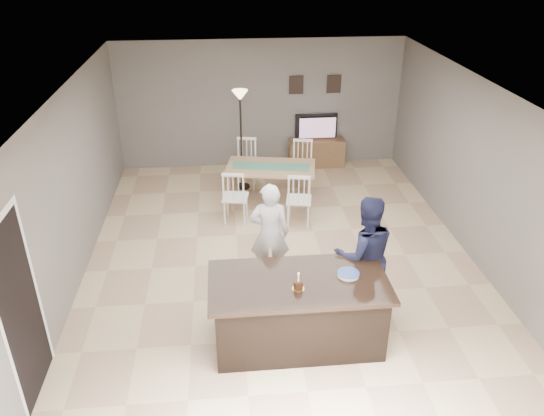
{
  "coord_description": "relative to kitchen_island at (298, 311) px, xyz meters",
  "views": [
    {
      "loc": [
        -0.82,
        -6.93,
        4.57
      ],
      "look_at": [
        -0.17,
        -0.3,
        1.11
      ],
      "focal_mm": 35.0,
      "sensor_mm": 36.0,
      "label": 1
    }
  ],
  "objects": [
    {
      "name": "floor",
      "position": [
        0.0,
        1.8,
        -0.45
      ],
      "size": [
        8.0,
        8.0,
        0.0
      ],
      "primitive_type": "plane",
      "color": "#CFB384",
      "rests_on": "ground"
    },
    {
      "name": "room_shell",
      "position": [
        0.0,
        1.8,
        1.22
      ],
      "size": [
        8.0,
        8.0,
        8.0
      ],
      "color": "slate",
      "rests_on": "floor"
    },
    {
      "name": "kitchen_island",
      "position": [
        0.0,
        0.0,
        0.0
      ],
      "size": [
        2.15,
        1.1,
        0.9
      ],
      "color": "black",
      "rests_on": "floor"
    },
    {
      "name": "tv_console",
      "position": [
        1.2,
        5.57,
        -0.15
      ],
      "size": [
        1.2,
        0.4,
        0.6
      ],
      "primitive_type": "cube",
      "color": "brown",
      "rests_on": "floor"
    },
    {
      "name": "television",
      "position": [
        1.2,
        5.64,
        0.41
      ],
      "size": [
        0.91,
        0.12,
        0.53
      ],
      "primitive_type": "imported",
      "rotation": [
        0.0,
        0.0,
        3.14
      ],
      "color": "black",
      "rests_on": "tv_console"
    },
    {
      "name": "tv_screen_glow",
      "position": [
        1.2,
        5.56,
        0.42
      ],
      "size": [
        0.78,
        0.0,
        0.78
      ],
      "primitive_type": "plane",
      "rotation": [
        1.57,
        0.0,
        3.14
      ],
      "color": "orange",
      "rests_on": "tv_console"
    },
    {
      "name": "picture_frames",
      "position": [
        1.15,
        5.78,
        1.3
      ],
      "size": [
        1.1,
        0.02,
        0.38
      ],
      "color": "black",
      "rests_on": "room_shell"
    },
    {
      "name": "doorway",
      "position": [
        -2.99,
        -0.5,
        0.8
      ],
      "size": [
        0.0,
        2.1,
        2.65
      ],
      "color": "black",
      "rests_on": "floor"
    },
    {
      "name": "woman",
      "position": [
        -0.22,
        1.35,
        0.32
      ],
      "size": [
        0.59,
        0.41,
        1.55
      ],
      "primitive_type": "imported",
      "rotation": [
        0.0,
        0.0,
        3.07
      ],
      "color": "silver",
      "rests_on": "floor"
    },
    {
      "name": "man",
      "position": [
        0.95,
        0.58,
        0.38
      ],
      "size": [
        0.82,
        0.64,
        1.67
      ],
      "primitive_type": "imported",
      "rotation": [
        0.0,
        0.0,
        3.16
      ],
      "color": "#181A35",
      "rests_on": "floor"
    },
    {
      "name": "birthday_cake",
      "position": [
        -0.03,
        -0.16,
        0.5
      ],
      "size": [
        0.15,
        0.15,
        0.22
      ],
      "color": "gold",
      "rests_on": "kitchen_island"
    },
    {
      "name": "plate_stack",
      "position": [
        0.61,
        0.05,
        0.47
      ],
      "size": [
        0.27,
        0.27,
        0.04
      ],
      "color": "white",
      "rests_on": "kitchen_island"
    },
    {
      "name": "dining_table",
      "position": [
        0.03,
        3.82,
        0.18
      ],
      "size": [
        1.85,
        2.08,
        0.99
      ],
      "rotation": [
        0.0,
        0.0,
        -0.18
      ],
      "color": "#A57D59",
      "rests_on": "floor"
    },
    {
      "name": "floor_lamp",
      "position": [
        -0.47,
        4.6,
        1.08
      ],
      "size": [
        0.3,
        0.3,
        1.98
      ],
      "color": "black",
      "rests_on": "floor"
    }
  ]
}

